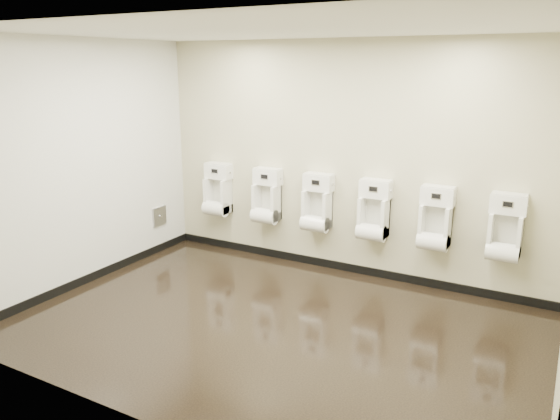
% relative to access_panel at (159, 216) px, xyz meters
% --- Properties ---
extents(ground, '(5.00, 3.50, 0.00)m').
position_rel_access_panel_xyz_m(ground, '(2.48, -1.20, -0.50)').
color(ground, black).
rests_on(ground, ground).
extents(ceiling, '(5.00, 3.50, 0.00)m').
position_rel_access_panel_xyz_m(ceiling, '(2.48, -1.20, 2.30)').
color(ceiling, silver).
extents(back_wall, '(5.00, 0.02, 2.80)m').
position_rel_access_panel_xyz_m(back_wall, '(2.48, 0.55, 0.90)').
color(back_wall, '#BAB691').
rests_on(back_wall, ground).
extents(front_wall, '(5.00, 0.02, 2.80)m').
position_rel_access_panel_xyz_m(front_wall, '(2.48, -2.95, 0.90)').
color(front_wall, '#BAB691').
rests_on(front_wall, ground).
extents(left_wall, '(0.02, 3.50, 2.80)m').
position_rel_access_panel_xyz_m(left_wall, '(-0.02, -1.20, 0.90)').
color(left_wall, '#BAB691').
rests_on(left_wall, ground).
extents(tile_overlay_left, '(0.01, 3.50, 2.80)m').
position_rel_access_panel_xyz_m(tile_overlay_left, '(-0.01, -1.20, 0.90)').
color(tile_overlay_left, silver).
rests_on(tile_overlay_left, ground).
extents(skirting_back, '(5.00, 0.02, 0.10)m').
position_rel_access_panel_xyz_m(skirting_back, '(2.48, 0.54, -0.45)').
color(skirting_back, black).
rests_on(skirting_back, ground).
extents(skirting_left, '(0.02, 3.50, 0.10)m').
position_rel_access_panel_xyz_m(skirting_left, '(-0.01, -1.20, -0.45)').
color(skirting_left, black).
rests_on(skirting_left, ground).
extents(access_panel, '(0.04, 0.25, 0.25)m').
position_rel_access_panel_xyz_m(access_panel, '(0.00, 0.00, 0.00)').
color(access_panel, '#9E9EA3').
rests_on(access_panel, left_wall).
extents(urinal_0, '(0.37, 0.28, 0.70)m').
position_rel_access_panel_xyz_m(urinal_0, '(0.68, 0.43, 0.31)').
color(urinal_0, white).
rests_on(urinal_0, back_wall).
extents(urinal_1, '(0.37, 0.28, 0.70)m').
position_rel_access_panel_xyz_m(urinal_1, '(1.45, 0.43, 0.31)').
color(urinal_1, white).
rests_on(urinal_1, back_wall).
extents(urinal_2, '(0.37, 0.28, 0.70)m').
position_rel_access_panel_xyz_m(urinal_2, '(2.17, 0.43, 0.31)').
color(urinal_2, white).
rests_on(urinal_2, back_wall).
extents(urinal_3, '(0.37, 0.28, 0.70)m').
position_rel_access_panel_xyz_m(urinal_3, '(2.90, 0.43, 0.31)').
color(urinal_3, white).
rests_on(urinal_3, back_wall).
extents(urinal_4, '(0.37, 0.28, 0.70)m').
position_rel_access_panel_xyz_m(urinal_4, '(3.61, 0.43, 0.31)').
color(urinal_4, white).
rests_on(urinal_4, back_wall).
extents(urinal_5, '(0.37, 0.28, 0.70)m').
position_rel_access_panel_xyz_m(urinal_5, '(4.34, 0.43, 0.31)').
color(urinal_5, white).
rests_on(urinal_5, back_wall).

